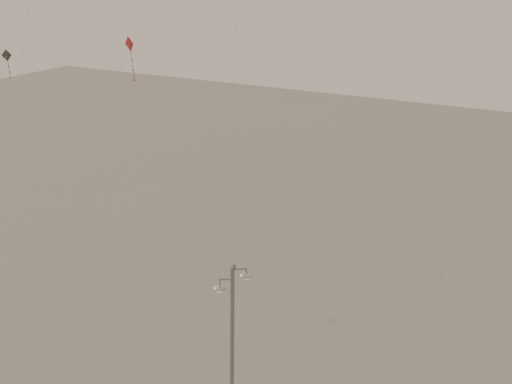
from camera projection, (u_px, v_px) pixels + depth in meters
The scene contains 4 objects.
street_lamp at pixel (232, 353), 30.33m from camera, with size 1.45×1.10×9.01m.
kite_1 at pixel (241, 13), 29.25m from camera, with size 5.80×4.34×24.61m.
kite_3 at pixel (101, 130), 32.96m from camera, with size 0.96×12.41×17.16m.
kite_4 at pixel (443, 27), 26.58m from camera, with size 5.99×11.97×25.27m.
Camera 1 is at (14.70, -18.23, 21.29)m, focal length 50.00 mm.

